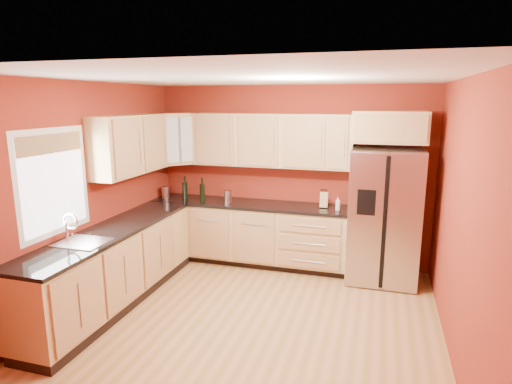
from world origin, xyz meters
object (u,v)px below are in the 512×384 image
(knife_block, at_px, (324,200))
(soap_dispenser, at_px, (338,204))
(canister_left, at_px, (166,192))
(refrigerator, at_px, (384,216))
(wine_bottle_a, at_px, (202,189))

(knife_block, height_order, soap_dispenser, knife_block)
(canister_left, bearing_deg, refrigerator, -0.00)
(refrigerator, bearing_deg, wine_bottle_a, 179.93)
(canister_left, bearing_deg, wine_bottle_a, 0.28)
(refrigerator, xyz_separation_m, canister_left, (-3.20, 0.00, 0.12))
(knife_block, bearing_deg, wine_bottle_a, -179.73)
(canister_left, xyz_separation_m, wine_bottle_a, (0.60, 0.00, 0.08))
(canister_left, xyz_separation_m, soap_dispenser, (2.59, 0.00, -0.00))
(refrigerator, bearing_deg, canister_left, 180.00)
(refrigerator, relative_size, knife_block, 8.25)
(knife_block, relative_size, soap_dispenser, 1.22)
(canister_left, relative_size, knife_block, 0.86)
(canister_left, xyz_separation_m, knife_block, (2.39, 0.12, 0.02))
(refrigerator, relative_size, canister_left, 9.58)
(wine_bottle_a, relative_size, knife_block, 1.60)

